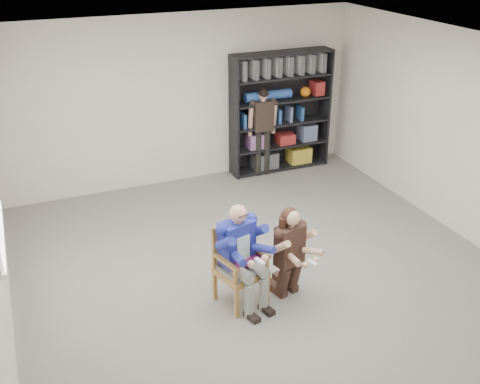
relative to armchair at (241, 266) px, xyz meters
name	(u,v)px	position (x,y,z in m)	size (l,w,h in m)	color
room_shell	(277,182)	(0.49, 0.12, 0.92)	(6.00, 7.00, 2.80)	silver
floor	(274,285)	(0.49, 0.12, -0.48)	(6.00, 7.00, 0.01)	slate
armchair	(241,266)	(0.00, 0.00, 0.00)	(0.56, 0.54, 0.97)	olive
seated_man	(241,255)	(0.00, 0.00, 0.15)	(0.54, 0.75, 1.26)	#202896
kneeling_woman	(291,254)	(0.58, -0.12, 0.09)	(0.48, 0.77, 1.15)	#34201C
bookshelf	(281,112)	(2.19, 3.40, 0.57)	(1.80, 0.38, 2.10)	black
standing_man	(263,132)	(1.80, 3.28, 0.30)	(0.48, 0.27, 1.57)	black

